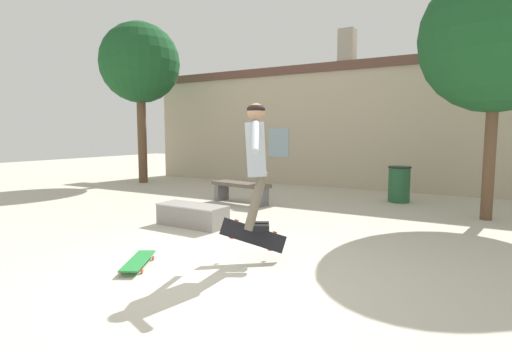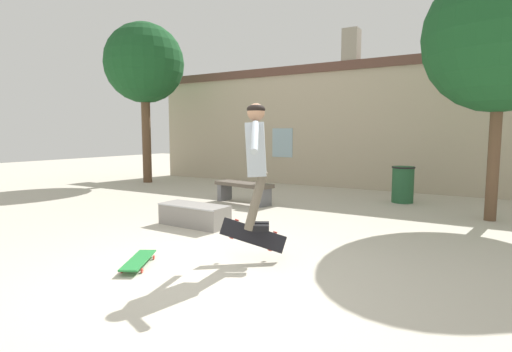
{
  "view_description": "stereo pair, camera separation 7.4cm",
  "coord_description": "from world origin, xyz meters",
  "px_view_note": "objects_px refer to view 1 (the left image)",
  "views": [
    {
      "loc": [
        2.65,
        -3.48,
        1.59
      ],
      "look_at": [
        0.26,
        0.67,
        1.08
      ],
      "focal_mm": 28.0,
      "sensor_mm": 36.0,
      "label": 1
    },
    {
      "loc": [
        2.71,
        -3.44,
        1.59
      ],
      "look_at": [
        0.26,
        0.67,
        1.08
      ],
      "focal_mm": 28.0,
      "sensor_mm": 36.0,
      "label": 2
    }
  ],
  "objects_px": {
    "trash_bin": "(399,183)",
    "skateboard_flipping": "(253,235)",
    "tree_left": "(140,64)",
    "skater": "(256,155)",
    "skateboard_resting": "(138,261)",
    "park_bench": "(241,189)",
    "tree_right": "(497,38)",
    "skate_ledge": "(192,215)"
  },
  "relations": [
    {
      "from": "trash_bin",
      "to": "skateboard_resting",
      "type": "bearing_deg",
      "value": -106.44
    },
    {
      "from": "tree_left",
      "to": "skateboard_flipping",
      "type": "bearing_deg",
      "value": -35.63
    },
    {
      "from": "trash_bin",
      "to": "skateboard_flipping",
      "type": "relative_size",
      "value": 1.11
    },
    {
      "from": "tree_left",
      "to": "skate_ledge",
      "type": "bearing_deg",
      "value": -37.32
    },
    {
      "from": "skate_ledge",
      "to": "skateboard_flipping",
      "type": "distance_m",
      "value": 2.14
    },
    {
      "from": "trash_bin",
      "to": "skateboard_flipping",
      "type": "bearing_deg",
      "value": -98.33
    },
    {
      "from": "skate_ledge",
      "to": "trash_bin",
      "type": "relative_size",
      "value": 1.52
    },
    {
      "from": "tree_left",
      "to": "skateboard_resting",
      "type": "relative_size",
      "value": 6.37
    },
    {
      "from": "trash_bin",
      "to": "skateboard_flipping",
      "type": "distance_m",
      "value": 5.42
    },
    {
      "from": "trash_bin",
      "to": "skate_ledge",
      "type": "bearing_deg",
      "value": -121.58
    },
    {
      "from": "tree_right",
      "to": "skate_ledge",
      "type": "relative_size",
      "value": 3.64
    },
    {
      "from": "skate_ledge",
      "to": "skater",
      "type": "bearing_deg",
      "value": -28.79
    },
    {
      "from": "park_bench",
      "to": "skate_ledge",
      "type": "xyz_separation_m",
      "value": [
        0.47,
        -2.32,
        -0.15
      ]
    },
    {
      "from": "skate_ledge",
      "to": "skateboard_resting",
      "type": "bearing_deg",
      "value": -66.48
    },
    {
      "from": "tree_right",
      "to": "skateboard_resting",
      "type": "xyz_separation_m",
      "value": [
        -3.61,
        -5.09,
        -3.2
      ]
    },
    {
      "from": "trash_bin",
      "to": "skateboard_resting",
      "type": "xyz_separation_m",
      "value": [
        -1.85,
        -6.27,
        -0.37
      ]
    },
    {
      "from": "tree_right",
      "to": "skater",
      "type": "relative_size",
      "value": 3.02
    },
    {
      "from": "park_bench",
      "to": "tree_right",
      "type": "bearing_deg",
      "value": 19.6
    },
    {
      "from": "tree_left",
      "to": "skater",
      "type": "bearing_deg",
      "value": -35.69
    },
    {
      "from": "skater",
      "to": "skateboard_resting",
      "type": "xyz_separation_m",
      "value": [
        -1.15,
        -0.83,
        -1.26
      ]
    },
    {
      "from": "tree_left",
      "to": "skateboard_resting",
      "type": "xyz_separation_m",
      "value": [
        6.05,
        -6.01,
        -3.7
      ]
    },
    {
      "from": "tree_right",
      "to": "skater",
      "type": "xyz_separation_m",
      "value": [
        -2.46,
        -4.26,
        -1.94
      ]
    },
    {
      "from": "skater",
      "to": "skateboard_resting",
      "type": "relative_size",
      "value": 1.92
    },
    {
      "from": "skate_ledge",
      "to": "trash_bin",
      "type": "bearing_deg",
      "value": 60.55
    },
    {
      "from": "skateboard_flipping",
      "to": "tree_left",
      "type": "bearing_deg",
      "value": 117.62
    },
    {
      "from": "tree_right",
      "to": "tree_left",
      "type": "relative_size",
      "value": 0.91
    },
    {
      "from": "tree_right",
      "to": "skate_ledge",
      "type": "height_order",
      "value": "tree_right"
    },
    {
      "from": "skater",
      "to": "trash_bin",
      "type": "bearing_deg",
      "value": 53.72
    },
    {
      "from": "tree_left",
      "to": "skater",
      "type": "relative_size",
      "value": 3.32
    },
    {
      "from": "skate_ledge",
      "to": "skateboard_resting",
      "type": "relative_size",
      "value": 1.6
    },
    {
      "from": "skateboard_resting",
      "to": "skate_ledge",
      "type": "bearing_deg",
      "value": -8.16
    },
    {
      "from": "skateboard_flipping",
      "to": "park_bench",
      "type": "bearing_deg",
      "value": 97.49
    },
    {
      "from": "trash_bin",
      "to": "skater",
      "type": "relative_size",
      "value": 0.55
    },
    {
      "from": "skate_ledge",
      "to": "skater",
      "type": "height_order",
      "value": "skater"
    },
    {
      "from": "skateboard_resting",
      "to": "skater",
      "type": "bearing_deg",
      "value": -83.72
    },
    {
      "from": "skate_ledge",
      "to": "trash_bin",
      "type": "xyz_separation_m",
      "value": [
        2.63,
        4.28,
        0.25
      ]
    },
    {
      "from": "tree_right",
      "to": "trash_bin",
      "type": "relative_size",
      "value": 5.52
    },
    {
      "from": "tree_left",
      "to": "trash_bin",
      "type": "xyz_separation_m",
      "value": [
        7.9,
        0.26,
        -3.33
      ]
    },
    {
      "from": "park_bench",
      "to": "skateboard_flipping",
      "type": "bearing_deg",
      "value": -45.25
    },
    {
      "from": "tree_right",
      "to": "tree_left",
      "type": "height_order",
      "value": "tree_left"
    },
    {
      "from": "tree_right",
      "to": "skater",
      "type": "distance_m",
      "value": 5.28
    },
    {
      "from": "tree_right",
      "to": "skater",
      "type": "height_order",
      "value": "tree_right"
    }
  ]
}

